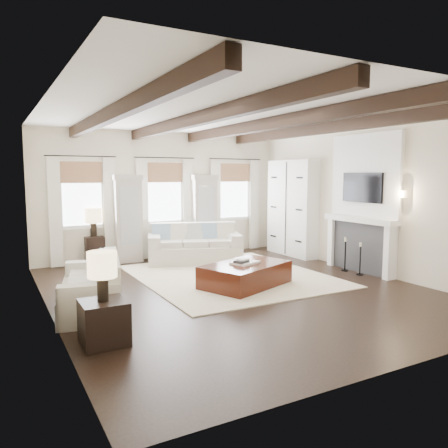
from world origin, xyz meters
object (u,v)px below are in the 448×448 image
sofa_back (194,247)px  sofa_left (94,288)px  side_table_front (104,322)px  side_table_back (94,250)px  ottoman (245,275)px

sofa_back → sofa_left: (-2.95, -2.62, -0.04)m
sofa_back → side_table_front: (-3.16, -4.15, -0.10)m
sofa_back → side_table_back: size_ratio=3.66×
sofa_back → sofa_left: sofa_back is taller
side_table_front → side_table_back: side_table_back is taller
sofa_back → ottoman: sofa_back is taller
sofa_left → side_table_back: sofa_left is taller
sofa_left → ottoman: (2.84, 0.06, -0.12)m
sofa_left → side_table_front: sofa_left is taller
ottoman → side_table_back: bearing=98.4°
sofa_back → ottoman: 2.57m
sofa_back → side_table_back: sofa_back is taller
sofa_back → side_table_front: size_ratio=4.32×
side_table_front → side_table_back: bearing=79.2°
sofa_left → side_table_front: 1.55m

